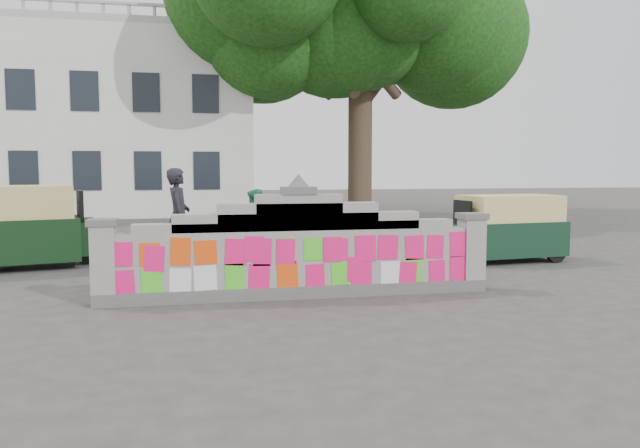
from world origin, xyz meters
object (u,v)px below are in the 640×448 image
object	(u,v)px
cyclist_bike	(179,248)
cyclist_rider	(179,229)
rickshaw_right	(506,227)
pedestrian	(255,227)
rickshaw_left	(13,226)

from	to	relation	value
cyclist_bike	cyclist_rider	xyz separation A→B (m)	(0.00, 0.00, 0.38)
cyclist_rider	rickshaw_right	size ratio (longest dim) A/B	0.67
cyclist_rider	cyclist_bike	bearing A→B (deg)	-0.00
rickshaw_right	cyclist_rider	bearing A→B (deg)	-2.56
cyclist_rider	pedestrian	xyz separation A→B (m)	(1.59, 0.99, -0.10)
pedestrian	rickshaw_right	bearing A→B (deg)	77.88
rickshaw_left	cyclist_rider	bearing A→B (deg)	-38.54
rickshaw_left	rickshaw_right	size ratio (longest dim) A/B	1.17
pedestrian	rickshaw_left	bearing A→B (deg)	-103.11
cyclist_rider	rickshaw_right	bearing A→B (deg)	-86.90
cyclist_bike	rickshaw_left	world-z (taller)	rickshaw_left
cyclist_rider	rickshaw_right	world-z (taller)	cyclist_rider
cyclist_rider	pedestrian	distance (m)	1.88
pedestrian	rickshaw_left	size ratio (longest dim) A/B	0.51
rickshaw_left	rickshaw_right	xyz separation A→B (m)	(10.59, -1.11, -0.12)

